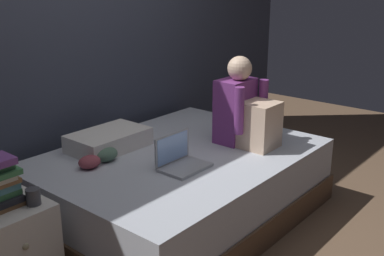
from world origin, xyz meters
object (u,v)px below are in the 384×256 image
at_px(bed, 180,185).
at_px(person_sitting, 245,111).
at_px(pillow, 109,140).
at_px(mug, 33,197).
at_px(nightstand, 6,252).
at_px(laptop, 180,159).
at_px(clothes_pile, 98,154).

bearing_deg(bed, person_sitting, -28.36).
height_order(bed, pillow, pillow).
height_order(pillow, mug, mug).
relative_size(bed, pillow, 3.57).
relative_size(person_sitting, pillow, 1.17).
bearing_deg(nightstand, bed, -5.41).
distance_m(bed, mug, 1.22).
height_order(bed, mug, mug).
height_order(bed, laptop, laptop).
relative_size(nightstand, pillow, 0.98).
xyz_separation_m(nightstand, mug, (0.13, -0.12, 0.32)).
distance_m(pillow, mug, 1.00).
bearing_deg(clothes_pile, pillow, 32.85).
xyz_separation_m(laptop, mug, (-0.96, 0.19, 0.04)).
distance_m(bed, clothes_pile, 0.65).
xyz_separation_m(bed, person_sitting, (0.46, -0.25, 0.50)).
xyz_separation_m(nightstand, person_sitting, (1.76, -0.37, 0.48)).
bearing_deg(bed, clothes_pile, 146.53).
bearing_deg(laptop, nightstand, 164.35).
distance_m(bed, person_sitting, 0.72).
relative_size(laptop, mug, 3.56).
xyz_separation_m(nightstand, laptop, (1.09, -0.31, 0.28)).
bearing_deg(mug, nightstand, 137.31).
bearing_deg(clothes_pile, person_sitting, -31.05).
bearing_deg(mug, pillow, 26.49).
xyz_separation_m(person_sitting, mug, (-1.63, 0.25, -0.16)).
distance_m(person_sitting, pillow, 1.02).
bearing_deg(mug, clothes_pile, 24.44).
relative_size(pillow, clothes_pile, 1.73).
distance_m(bed, laptop, 0.41).
xyz_separation_m(person_sitting, laptop, (-0.66, 0.06, -0.20)).
bearing_deg(nightstand, clothes_pile, 13.29).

